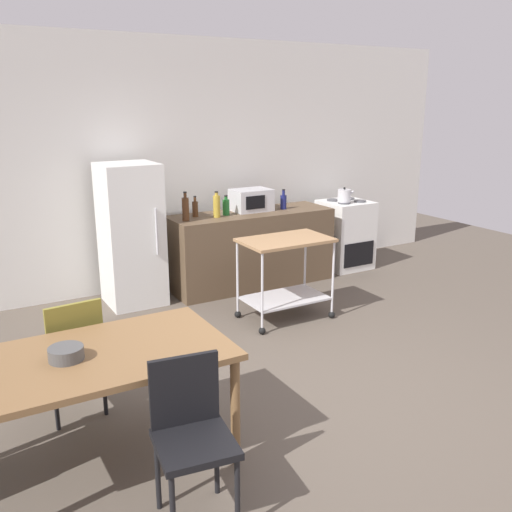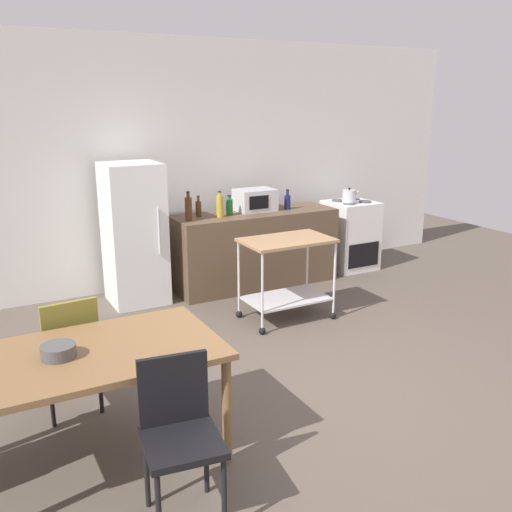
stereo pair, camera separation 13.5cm
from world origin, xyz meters
name	(u,v)px [view 2 (the right image)]	position (x,y,z in m)	size (l,w,h in m)	color
ground_plane	(312,395)	(0.00, 0.00, 0.00)	(12.00, 12.00, 0.00)	brown
back_wall	(164,165)	(0.00, 3.20, 1.45)	(8.40, 0.12, 2.90)	silver
kitchen_counter	(255,249)	(0.90, 2.60, 0.45)	(2.00, 0.64, 0.90)	brown
dining_table	(95,363)	(-1.61, -0.03, 0.67)	(1.50, 0.90, 0.75)	brown
chair_black	(179,428)	(-1.33, -0.70, 0.52)	(0.45, 0.45, 0.89)	black
chair_olive	(68,347)	(-1.66, 0.62, 0.52)	(0.43, 0.43, 0.89)	olive
stove_oven	(350,235)	(2.35, 2.62, 0.45)	(0.60, 0.61, 0.92)	white
refrigerator	(134,234)	(-0.55, 2.70, 0.78)	(0.60, 0.63, 1.55)	white
kitchen_cart	(287,265)	(0.65, 1.46, 0.57)	(0.91, 0.57, 0.85)	#A37A51
bottle_wine	(188,208)	(0.03, 2.54, 1.04)	(0.08, 0.08, 0.32)	#4C2D19
bottle_hot_sauce	(198,208)	(0.21, 2.69, 1.00)	(0.07, 0.07, 0.24)	#4C2D19
bottle_olive_oil	(220,206)	(0.41, 2.54, 1.03)	(0.08, 0.08, 0.30)	gold
bottle_sesame_oil	(229,207)	(0.56, 2.60, 1.00)	(0.08, 0.08, 0.23)	#1E6628
microwave	(255,200)	(0.95, 2.69, 1.03)	(0.46, 0.35, 0.26)	silver
bottle_soy_sauce	(287,201)	(1.34, 2.58, 1.00)	(0.08, 0.08, 0.24)	navy
fruit_bowl	(58,351)	(-1.81, -0.03, 0.79)	(0.20, 0.20, 0.08)	#4C4C4C
kettle	(349,196)	(2.23, 2.52, 1.00)	(0.24, 0.17, 0.19)	silver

